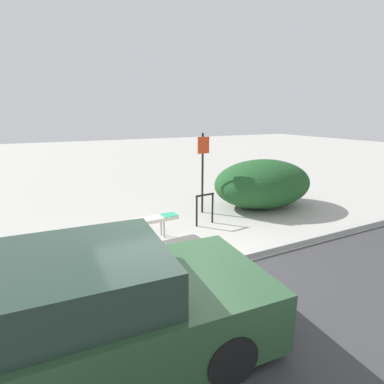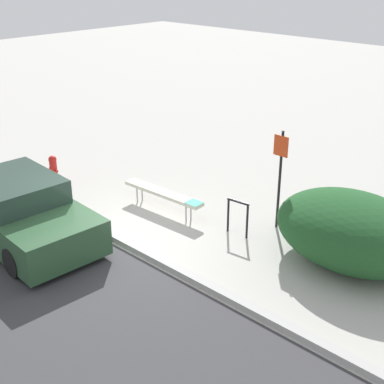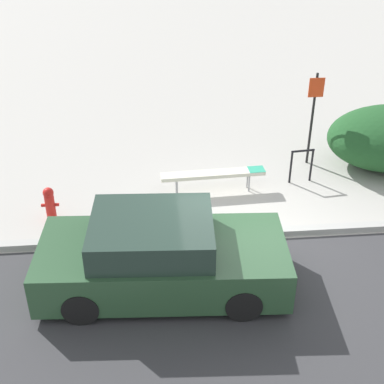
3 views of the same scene
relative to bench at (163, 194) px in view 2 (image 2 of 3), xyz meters
The scene contains 8 objects.
ground_plane 1.86m from the bench, 77.61° to the right, with size 60.00×60.00×0.00m, color #ADAAA3.
curb 1.84m from the bench, 77.61° to the right, with size 60.00×0.20×0.13m.
bench is the anchor object (origin of this frame).
bike_rack 2.09m from the bench, ahead, with size 0.55×0.11×0.83m.
sign_post 2.92m from the bench, 25.38° to the left, with size 0.36×0.08×2.30m.
fire_hydrant 3.58m from the bench, 166.85° to the right, with size 0.36×0.22×0.77m.
shrub_hedge 4.56m from the bench, 11.43° to the left, with size 3.18×2.34×1.46m.
parked_car_near 3.34m from the bench, 112.84° to the right, with size 4.29×2.08×1.39m.
Camera 2 is at (8.20, -6.30, 5.73)m, focal length 50.00 mm.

